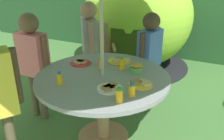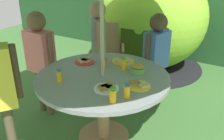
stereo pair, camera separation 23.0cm
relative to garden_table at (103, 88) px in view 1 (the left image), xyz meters
The scene contains 19 objects.
ground_plane 0.61m from the garden_table, ahead, with size 10.00×10.00×0.02m, color #3D6B33.
hedge_backdrop 3.10m from the garden_table, 90.00° to the left, with size 9.00×0.70×1.79m, color #234C28.
garden_table is the anchor object (origin of this frame).
wooden_chair 1.29m from the garden_table, 119.67° to the left, with size 0.62×0.61×0.94m.
dome_tent 2.15m from the garden_table, 100.86° to the left, with size 2.23×2.23×1.73m.
child_in_blue_shirt 0.89m from the garden_table, 76.17° to the left, with size 0.24×0.40×1.21m.
child_in_grey_shirt 1.05m from the garden_table, 126.47° to the left, with size 0.35×0.38×1.29m.
child_in_pink_shirt 0.91m from the garden_table, behind, with size 0.43×0.21×1.26m.
snack_bowl 0.39m from the garden_table, 42.68° to the left, with size 0.14×0.14×0.08m.
plate_front_edge 0.42m from the garden_table, 153.70° to the left, with size 0.21×0.21×0.03m.
plate_near_right 0.32m from the garden_table, 50.29° to the right, with size 0.22×0.22×0.03m.
plate_mid_right 0.42m from the garden_table, ahead, with size 0.22×0.22×0.03m.
plate_center_front 0.43m from the garden_table, 89.22° to the left, with size 0.24×0.24×0.03m.
juice_bottle_near_left 0.32m from the garden_table, 64.10° to the left, with size 0.06×0.06×0.13m.
juice_bottle_far_left 0.46m from the garden_table, 129.45° to the right, with size 0.05×0.05×0.12m.
juice_bottle_far_right 0.27m from the garden_table, 121.35° to the left, with size 0.05×0.05×0.11m.
juice_bottle_center_back 0.54m from the garden_table, 47.94° to the right, with size 0.06×0.06×0.13m.
juice_bottle_mid_left 0.50m from the garden_table, 32.09° to the right, with size 0.05×0.05×0.12m.
cup_near 0.34m from the garden_table, 120.38° to the left, with size 0.06×0.06×0.07m, color #E04C47.
Camera 1 is at (0.98, -1.89, 1.74)m, focal length 39.35 mm.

